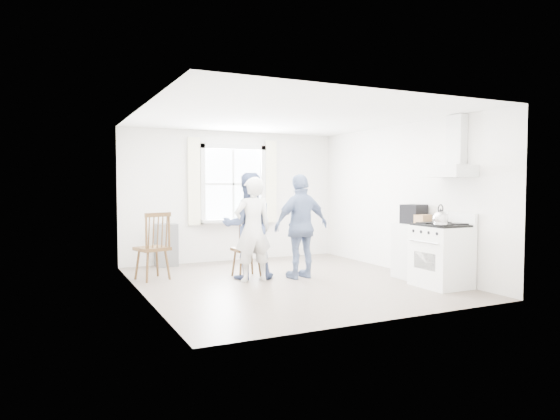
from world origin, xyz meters
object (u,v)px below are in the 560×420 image
object	(u,v)px
gas_stove	(441,255)
person_right	(301,226)
person_mid	(248,226)
windsor_chair_b	(249,241)
stereo_stack	(414,214)
windsor_chair_a	(156,239)
low_cabinet	(414,251)
person_left	(253,229)

from	to	relation	value
gas_stove	person_right	distance (m)	2.23
person_mid	windsor_chair_b	bearing A→B (deg)	-106.55
stereo_stack	windsor_chair_a	xyz separation A→B (m)	(-3.88, 1.60, -0.38)
windsor_chair_a	person_right	xyz separation A→B (m)	(2.20, -0.82, 0.18)
gas_stove	windsor_chair_a	bearing A→B (deg)	148.03
gas_stove	windsor_chair_a	distance (m)	4.45
person_mid	low_cabinet	bearing A→B (deg)	168.08
person_mid	stereo_stack	bearing A→B (deg)	169.46
low_cabinet	stereo_stack	bearing A→B (deg)	55.61
windsor_chair_a	person_mid	size ratio (longest dim) A/B	0.64
windsor_chair_b	person_mid	distance (m)	0.26
stereo_stack	person_right	xyz separation A→B (m)	(-1.68, 0.78, -0.20)
windsor_chair_a	person_mid	xyz separation A→B (m)	(1.40, -0.50, 0.19)
person_left	person_right	distance (m)	0.83
windsor_chair_a	gas_stove	bearing A→B (deg)	-31.97
person_left	windsor_chair_a	bearing A→B (deg)	-25.01
stereo_stack	windsor_chair_b	size ratio (longest dim) A/B	0.42
low_cabinet	person_left	size ratio (longest dim) A/B	0.54
gas_stove	windsor_chair_b	world-z (taller)	gas_stove
windsor_chair_a	windsor_chair_b	world-z (taller)	windsor_chair_a
person_right	stereo_stack	bearing A→B (deg)	149.69
person_left	person_mid	world-z (taller)	person_mid
person_left	gas_stove	bearing A→B (deg)	148.49
low_cabinet	windsor_chair_a	distance (m)	4.19
low_cabinet	person_right	distance (m)	1.89
low_cabinet	windsor_chair_b	distance (m)	2.71
gas_stove	person_right	xyz separation A→B (m)	(-1.57, 1.53, 0.37)
low_cabinet	windsor_chair_a	bearing A→B (deg)	156.70
stereo_stack	gas_stove	bearing A→B (deg)	-98.08
person_right	person_left	bearing A→B (deg)	-12.33
person_mid	person_right	size ratio (longest dim) A/B	1.01
low_cabinet	windsor_chair_b	size ratio (longest dim) A/B	0.89
stereo_stack	windsor_chair_a	size ratio (longest dim) A/B	0.38
gas_stove	person_mid	xyz separation A→B (m)	(-2.38, 1.86, 0.38)
person_left	person_right	size ratio (longest dim) A/B	0.97
windsor_chair_a	low_cabinet	bearing A→B (deg)	-23.30
person_right	gas_stove	bearing A→B (deg)	130.27
low_cabinet	person_right	xyz separation A→B (m)	(-1.64, 0.83, 0.41)
stereo_stack	person_right	distance (m)	1.86
person_left	person_mid	distance (m)	0.23
windsor_chair_a	person_left	distance (m)	1.57
gas_stove	person_left	bearing A→B (deg)	145.76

